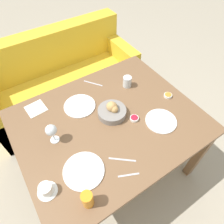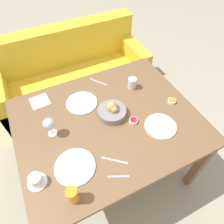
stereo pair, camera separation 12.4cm
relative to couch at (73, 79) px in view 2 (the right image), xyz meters
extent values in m
plane|color=#A89E89|center=(-0.02, -1.07, -0.32)|extent=(10.00, 10.00, 0.00)
cube|color=brown|center=(-0.02, -1.07, 0.43)|extent=(1.33, 1.08, 0.03)
cube|color=brown|center=(0.60, -1.56, 0.04)|extent=(0.06, 0.06, 0.73)
cube|color=brown|center=(-0.63, -0.58, 0.04)|extent=(0.06, 0.06, 0.73)
cube|color=brown|center=(0.60, -0.58, 0.04)|extent=(0.06, 0.06, 0.73)
cube|color=gold|center=(0.00, -0.05, -0.10)|extent=(1.69, 0.70, 0.44)
cube|color=gold|center=(0.00, 0.20, 0.35)|extent=(1.69, 0.20, 0.45)
cube|color=gold|center=(-0.78, -0.05, 0.00)|extent=(0.14, 0.70, 0.64)
cube|color=gold|center=(0.78, -0.05, 0.00)|extent=(0.14, 0.70, 0.64)
cylinder|color=gray|center=(0.03, -1.03, 0.47)|extent=(0.21, 0.21, 0.05)
sphere|color=tan|center=(0.04, -1.05, 0.52)|extent=(0.06, 0.06, 0.06)
sphere|color=tan|center=(0.04, -1.02, 0.52)|extent=(0.08, 0.08, 0.08)
sphere|color=tan|center=(0.04, -1.02, 0.52)|extent=(0.07, 0.07, 0.07)
cylinder|color=white|center=(-0.36, -1.31, 0.45)|extent=(0.26, 0.26, 0.01)
cylinder|color=white|center=(0.30, -1.29, 0.45)|extent=(0.23, 0.23, 0.01)
cylinder|color=white|center=(-0.13, -0.82, 0.45)|extent=(0.25, 0.25, 0.01)
cylinder|color=orange|center=(-0.42, -1.49, 0.51)|extent=(0.06, 0.06, 0.13)
cylinder|color=silver|center=(0.31, -0.84, 0.49)|extent=(0.07, 0.07, 0.09)
cylinder|color=silver|center=(-0.42, -1.01, 0.45)|extent=(0.06, 0.06, 0.00)
cylinder|color=silver|center=(-0.42, -1.01, 0.49)|extent=(0.01, 0.01, 0.07)
sphere|color=silver|center=(-0.42, -1.01, 0.56)|extent=(0.08, 0.08, 0.08)
cylinder|color=white|center=(-0.59, -1.31, 0.45)|extent=(0.12, 0.12, 0.01)
cylinder|color=white|center=(-0.59, -1.31, 0.48)|extent=(0.08, 0.08, 0.07)
cylinder|color=white|center=(0.14, -1.16, 0.46)|extent=(0.06, 0.06, 0.02)
cylinder|color=#A3192D|center=(0.14, -1.16, 0.47)|extent=(0.05, 0.05, 0.00)
cylinder|color=white|center=(0.52, -1.12, 0.46)|extent=(0.06, 0.06, 0.02)
cylinder|color=#C67F28|center=(0.52, -1.12, 0.47)|extent=(0.05, 0.05, 0.00)
cube|color=#B7B7BC|center=(0.09, -0.65, 0.45)|extent=(0.11, 0.15, 0.00)
cube|color=#B7B7BC|center=(-0.12, -1.38, 0.45)|extent=(0.14, 0.12, 0.00)
cube|color=#B7B7BC|center=(-0.14, -1.49, 0.45)|extent=(0.12, 0.06, 0.00)
cube|color=silver|center=(-0.43, -0.66, 0.45)|extent=(0.15, 0.15, 0.00)
camera|label=1|loc=(-0.49, -1.83, 1.62)|focal=32.00mm
camera|label=2|loc=(-0.38, -1.89, 1.62)|focal=32.00mm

